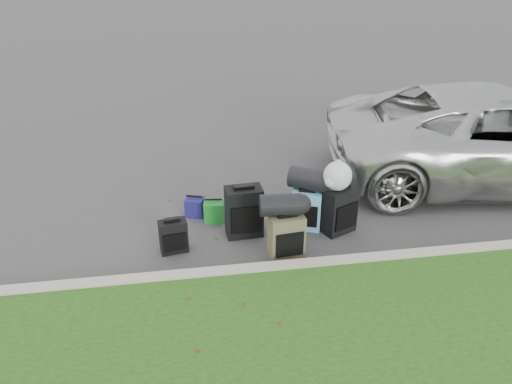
{
  "coord_description": "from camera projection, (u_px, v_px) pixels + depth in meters",
  "views": [
    {
      "loc": [
        -1.03,
        -5.94,
        3.85
      ],
      "look_at": [
        -0.1,
        0.2,
        0.55
      ],
      "focal_mm": 35.0,
      "sensor_mm": 36.0,
      "label": 1
    }
  ],
  "objects": [
    {
      "name": "suitcase_large_black_left",
      "position": [
        244.0,
        212.0,
        6.92
      ],
      "size": [
        0.52,
        0.34,
        0.73
      ],
      "primitive_type": "cube",
      "rotation": [
        0.0,
        0.0,
        0.07
      ],
      "color": "black",
      "rests_on": "ground"
    },
    {
      "name": "ground",
      "position": [
        265.0,
        232.0,
        7.13
      ],
      "size": [
        120.0,
        120.0,
        0.0
      ],
      "primitive_type": "plane",
      "color": "#383535",
      "rests_on": "ground"
    },
    {
      "name": "suv",
      "position": [
        501.0,
        136.0,
        8.26
      ],
      "size": [
        6.01,
        3.46,
        1.58
      ],
      "primitive_type": "imported",
      "rotation": [
        0.0,
        0.0,
        1.42
      ],
      "color": "#B7B7B2",
      "rests_on": "ground"
    },
    {
      "name": "tote_green",
      "position": [
        214.0,
        211.0,
        7.33
      ],
      "size": [
        0.31,
        0.26,
        0.32
      ],
      "primitive_type": "cube",
      "rotation": [
        0.0,
        0.0,
        -0.13
      ],
      "color": "#1C8029",
      "rests_on": "ground"
    },
    {
      "name": "suitcase_small_black",
      "position": [
        173.0,
        236.0,
        6.61
      ],
      "size": [
        0.39,
        0.26,
        0.46
      ],
      "primitive_type": "cube",
      "rotation": [
        0.0,
        0.0,
        0.16
      ],
      "color": "black",
      "rests_on": "ground"
    },
    {
      "name": "trash_bag",
      "position": [
        338.0,
        176.0,
        6.74
      ],
      "size": [
        0.39,
        0.39,
        0.39
      ],
      "primitive_type": "sphere",
      "color": "silver",
      "rests_on": "suitcase_large_black_right"
    },
    {
      "name": "curb",
      "position": [
        278.0,
        270.0,
        6.22
      ],
      "size": [
        120.0,
        0.18,
        0.15
      ],
      "primitive_type": "cube",
      "color": "#9E937F",
      "rests_on": "ground"
    },
    {
      "name": "duffel_right",
      "position": [
        309.0,
        179.0,
        6.95
      ],
      "size": [
        0.64,
        0.55,
        0.31
      ],
      "primitive_type": "cylinder",
      "rotation": [
        0.0,
        1.57,
        -0.54
      ],
      "color": "black",
      "rests_on": "suitcase_teal"
    },
    {
      "name": "suitcase_large_black_right",
      "position": [
        339.0,
        210.0,
        7.0
      ],
      "size": [
        0.53,
        0.44,
        0.68
      ],
      "primitive_type": "cube",
      "rotation": [
        0.0,
        0.0,
        0.43
      ],
      "color": "black",
      "rests_on": "ground"
    },
    {
      "name": "suitcase_olive",
      "position": [
        286.0,
        236.0,
        6.47
      ],
      "size": [
        0.47,
        0.32,
        0.61
      ],
      "primitive_type": "cube",
      "rotation": [
        0.0,
        0.0,
        0.1
      ],
      "color": "#46422D",
      "rests_on": "ground"
    },
    {
      "name": "suitcase_teal",
      "position": [
        306.0,
        210.0,
        7.1
      ],
      "size": [
        0.47,
        0.37,
        0.59
      ],
      "primitive_type": "cube",
      "rotation": [
        0.0,
        0.0,
        -0.35
      ],
      "color": "teal",
      "rests_on": "ground"
    },
    {
      "name": "tote_navy",
      "position": [
        195.0,
        207.0,
        7.48
      ],
      "size": [
        0.31,
        0.28,
        0.28
      ],
      "primitive_type": "cube",
      "rotation": [
        0.0,
        0.0,
        -0.31
      ],
      "color": "navy",
      "rests_on": "ground"
    },
    {
      "name": "duffel_left",
      "position": [
        280.0,
        205.0,
        6.3
      ],
      "size": [
        0.54,
        0.31,
        0.28
      ],
      "primitive_type": "cylinder",
      "rotation": [
        0.0,
        1.57,
        -0.06
      ],
      "color": "black",
      "rests_on": "suitcase_olive"
    }
  ]
}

